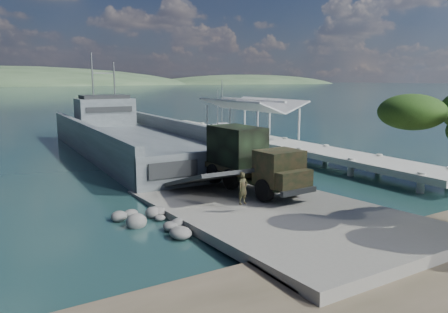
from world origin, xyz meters
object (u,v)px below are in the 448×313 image
(landing_craft, at_px, (134,144))
(sailboat_near, at_px, (222,129))
(pier, at_px, (257,134))
(military_truck, at_px, (250,159))
(soldier, at_px, (243,195))
(sailboat_far, at_px, (218,131))

(landing_craft, distance_m, sailboat_near, 20.40)
(pier, distance_m, sailboat_near, 15.77)
(military_truck, bearing_deg, soldier, -131.08)
(soldier, distance_m, sailboat_near, 39.54)
(pier, height_order, sailboat_far, sailboat_far)
(pier, bearing_deg, soldier, -127.04)
(pier, bearing_deg, landing_craft, 162.85)
(pier, height_order, sailboat_near, sailboat_near)
(landing_craft, distance_m, military_truck, 19.45)
(pier, distance_m, sailboat_far, 13.70)
(military_truck, bearing_deg, pier, 50.93)
(pier, relative_size, military_truck, 5.29)
(military_truck, distance_m, soldier, 5.10)
(pier, relative_size, landing_craft, 1.15)
(landing_craft, distance_m, sailboat_far, 18.05)
(landing_craft, xyz_separation_m, soldier, (-2.29, -23.27, 0.43))
(landing_craft, bearing_deg, sailboat_near, 35.38)
(landing_craft, relative_size, soldier, 22.48)
(sailboat_near, bearing_deg, military_truck, -97.80)
(military_truck, bearing_deg, sailboat_far, 60.86)
(landing_craft, xyz_separation_m, sailboat_near, (17.04, 11.20, -0.53))
(pier, relative_size, soldier, 25.85)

